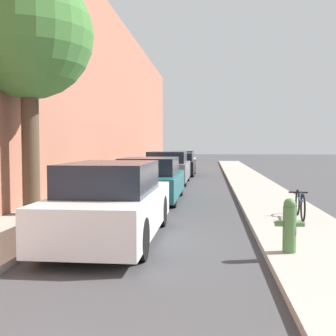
{
  "coord_description": "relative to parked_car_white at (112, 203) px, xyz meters",
  "views": [
    {
      "loc": [
        1.02,
        -0.8,
        1.83
      ],
      "look_at": [
        -0.1,
        10.18,
        1.19
      ],
      "focal_mm": 44.24,
      "sensor_mm": 36.0,
      "label": 1
    }
  ],
  "objects": [
    {
      "name": "parked_car_teal",
      "position": [
        -0.07,
        5.48,
        -0.03
      ],
      "size": [
        1.9,
        4.45,
        1.4
      ],
      "color": "black",
      "rests_on": "ground"
    },
    {
      "name": "sidewalk_right",
      "position": [
        3.72,
        9.15,
        -0.64
      ],
      "size": [
        2.0,
        52.0,
        0.12
      ],
      "color": "#9E998E",
      "rests_on": "ground"
    },
    {
      "name": "building_facade_left",
      "position": [
        -3.43,
        9.15,
        3.63
      ],
      "size": [
        0.7,
        52.0,
        8.67
      ],
      "color": "#9E604C",
      "rests_on": "ground"
    },
    {
      "name": "fire_hydrant",
      "position": [
        3.1,
        -1.04,
        -0.14
      ],
      "size": [
        0.45,
        0.21,
        0.86
      ],
      "color": "#47703D",
      "rests_on": "sidewalk_right"
    },
    {
      "name": "parked_car_black",
      "position": [
        0.01,
        16.47,
        -0.07
      ],
      "size": [
        1.89,
        4.16,
        1.32
      ],
      "color": "black",
      "rests_on": "ground"
    },
    {
      "name": "parked_car_champagne",
      "position": [
        -0.12,
        21.46,
        -0.05
      ],
      "size": [
        1.77,
        4.62,
        1.36
      ],
      "color": "black",
      "rests_on": "ground"
    },
    {
      "name": "bicycle",
      "position": [
        3.92,
        2.07,
        -0.27
      ],
      "size": [
        0.44,
        1.52,
        0.62
      ],
      "rotation": [
        0.0,
        0.0,
        -0.08
      ],
      "color": "black",
      "rests_on": "sidewalk_right"
    },
    {
      "name": "ground_plane",
      "position": [
        0.82,
        9.15,
        -0.7
      ],
      "size": [
        120.0,
        120.0,
        0.0
      ],
      "primitive_type": "plane",
      "color": "#3D3D3F"
    },
    {
      "name": "street_tree_near",
      "position": [
        -2.5,
        2.0,
        3.7
      ],
      "size": [
        3.09,
        3.09,
        5.89
      ],
      "color": "#4C3A2B",
      "rests_on": "sidewalk_left"
    },
    {
      "name": "sidewalk_left",
      "position": [
        -2.08,
        9.15,
        -0.64
      ],
      "size": [
        2.0,
        52.0,
        0.12
      ],
      "color": "#9E998E",
      "rests_on": "ground"
    },
    {
      "name": "parked_car_white",
      "position": [
        0.0,
        0.0,
        0.0
      ],
      "size": [
        1.73,
        4.44,
        1.49
      ],
      "color": "black",
      "rests_on": "ground"
    },
    {
      "name": "parked_car_grey",
      "position": [
        -0.12,
        11.45,
        0.01
      ],
      "size": [
        1.89,
        4.37,
        1.49
      ],
      "color": "black",
      "rests_on": "ground"
    }
  ]
}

